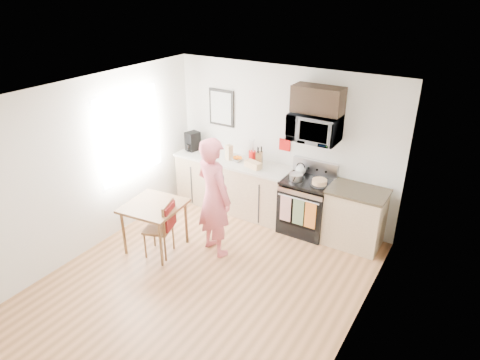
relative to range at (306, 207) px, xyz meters
The scene contains 28 objects.
floor 2.12m from the range, 107.69° to the right, with size 4.60×4.60×0.00m, color #8F5D37.
back_wall 1.12m from the range, 152.75° to the left, with size 4.00×0.04×2.60m, color white.
front_wall 4.41m from the range, 98.38° to the right, with size 4.00×0.04×2.60m, color white.
left_wall 3.40m from the range, 143.09° to the right, with size 0.04×4.60×2.60m, color white.
right_wall 2.55m from the range, 55.26° to the right, with size 0.04×4.60×2.60m, color white.
ceiling 3.00m from the range, 107.69° to the right, with size 4.00×4.60×0.04m, color white.
window 3.06m from the range, 155.62° to the right, with size 0.06×1.40×1.50m.
cabinet_left 1.43m from the range, behind, with size 2.10×0.60×0.90m, color tan.
countertop_left 1.51m from the range, behind, with size 2.14×0.64×0.04m, color beige.
cabinet_right 0.80m from the range, ahead, with size 0.84×0.60×0.90m, color tan.
countertop_right 0.93m from the range, ahead, with size 0.88×0.64×0.04m, color black.
range is the anchor object (origin of this frame).
microwave 1.33m from the range, 90.06° to the left, with size 0.76×0.51×0.42m, color #B6B7BC.
upper_cabinet 1.75m from the range, 90.04° to the left, with size 0.76×0.35×0.40m, color black.
wall_art 2.27m from the range, behind, with size 0.50×0.04×0.65m.
wall_trivet 1.09m from the range, 151.92° to the left, with size 0.20×0.02×0.20m, color #B4120F.
person 1.65m from the range, 126.84° to the right, with size 0.67×0.44×1.84m, color #BF3448.
dining_table 2.44m from the range, 136.00° to the right, with size 0.81×0.81×0.76m.
chair 2.29m from the range, 130.71° to the right, with size 0.50×0.47×0.89m.
knife_block 1.14m from the range, behind, with size 0.10×0.14×0.21m, color brown.
utensil_crock 1.35m from the range, 168.84° to the left, with size 0.12×0.12×0.37m.
fruit_bowl 1.45m from the range, behind, with size 0.22×0.22×0.09m.
milk_carton 1.63m from the range, behind, with size 0.10×0.10×0.26m, color tan.
coffee_maker 2.41m from the range, behind, with size 0.24×0.31×0.34m.
bread_bag 1.11m from the range, behind, with size 0.29×0.14×0.11m, color tan.
cake 0.58m from the range, 21.39° to the right, with size 0.28×0.28×0.09m.
kettle 0.62m from the range, 149.89° to the left, with size 0.17×0.17×0.21m.
pot 0.58m from the range, 144.71° to the right, with size 0.21×0.36×0.11m.
Camera 1 is at (2.89, -3.80, 3.82)m, focal length 32.00 mm.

